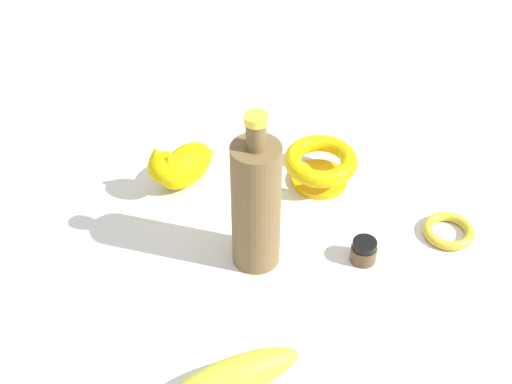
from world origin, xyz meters
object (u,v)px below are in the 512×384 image
at_px(bottle_tall, 256,204).
at_px(banana, 236,375).
at_px(cat_figurine, 179,166).
at_px(nail_polish_jar, 364,251).
at_px(bowl, 321,164).
at_px(bangle, 448,231).

height_order(bottle_tall, banana, bottle_tall).
xyz_separation_m(cat_figurine, banana, (-0.33, 0.19, -0.02)).
bearing_deg(cat_figurine, bottle_tall, 172.94).
relative_size(cat_figurine, nail_polish_jar, 3.67).
xyz_separation_m(nail_polish_jar, bowl, (0.16, -0.08, 0.02)).
height_order(nail_polish_jar, bangle, nail_polish_jar).
distance_m(nail_polish_jar, banana, 0.28).
bearing_deg(banana, cat_figurine, 81.58).
bearing_deg(nail_polish_jar, banana, 95.55).
distance_m(cat_figurine, banana, 0.38).
distance_m(cat_figurine, bangle, 0.42).
relative_size(cat_figurine, bottle_tall, 0.55).
bearing_deg(cat_figurine, banana, 149.97).
relative_size(banana, bowl, 1.42).
distance_m(nail_polish_jar, bowl, 0.18).
height_order(cat_figurine, bangle, cat_figurine).
bearing_deg(nail_polish_jar, cat_figurine, 15.18).
distance_m(bottle_tall, bangle, 0.31).
height_order(cat_figurine, banana, cat_figurine).
height_order(nail_polish_jar, bowl, bowl).
bearing_deg(bottle_tall, bangle, -125.13).
height_order(cat_figurine, nail_polish_jar, cat_figurine).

